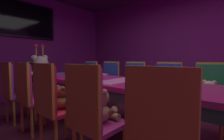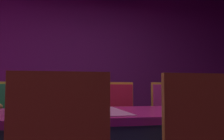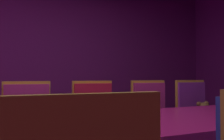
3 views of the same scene
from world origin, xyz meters
TOP-DOWN VIEW (x-y plane):
  - wall_left at (-2.60, 0.00)m, footprint 0.12×6.40m
  - banquet_table at (0.00, 0.00)m, footprint 0.90×3.79m
  - chair_left_2 at (-0.81, -0.30)m, footprint 0.42×0.41m
  - teddy_left_2 at (-0.66, -0.30)m, footprint 0.25×0.33m
  - chair_left_3 at (-0.82, 0.32)m, footprint 0.42×0.41m
  - teddy_left_3 at (-0.68, 0.32)m, footprint 0.22×0.28m
  - chair_left_4 at (-0.80, 0.95)m, footprint 0.42×0.41m
  - chair_left_5 at (-0.81, 1.54)m, footprint 0.42×0.41m
  - teddy_left_5 at (-0.67, 1.54)m, footprint 0.24×0.31m

SIDE VIEW (x-z plane):
  - teddy_left_3 at x=-0.68m, z-range 0.44..0.70m
  - teddy_left_5 at x=-0.67m, z-range 0.44..0.73m
  - teddy_left_2 at x=-0.66m, z-range 0.44..0.74m
  - chair_left_2 at x=-0.81m, z-range 0.10..1.09m
  - chair_left_3 at x=-0.82m, z-range 0.10..1.09m
  - chair_left_4 at x=-0.80m, z-range 0.10..1.09m
  - chair_left_5 at x=-0.81m, z-range 0.10..1.09m
  - banquet_table at x=0.00m, z-range 0.28..1.03m
  - wall_left at x=-2.60m, z-range 0.00..2.80m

